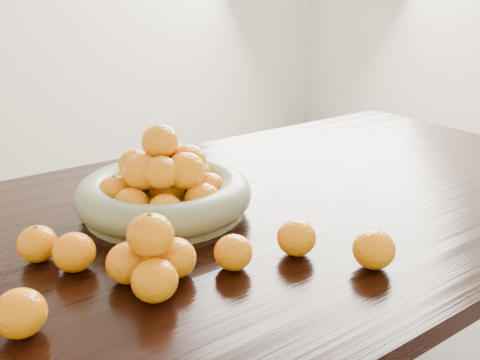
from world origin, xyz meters
TOP-DOWN VIEW (x-y plane):
  - dining_table at (0.00, 0.00)m, footprint 2.00×1.00m
  - fruit_bowl at (-0.14, 0.09)m, footprint 0.37×0.37m
  - orange_pyramid at (-0.30, -0.16)m, footprint 0.14×0.15m
  - loose_orange_0 at (-0.42, 0.03)m, footprint 0.07×0.07m
  - loose_orange_1 at (-0.16, -0.20)m, footprint 0.07×0.07m
  - loose_orange_2 at (-0.04, -0.22)m, footprint 0.07×0.07m
  - loose_orange_3 at (-0.38, -0.04)m, footprint 0.07×0.07m
  - loose_orange_4 at (-0.51, -0.17)m, footprint 0.07×0.07m
  - loose_orange_5 at (0.04, -0.33)m, footprint 0.07×0.07m

SIDE VIEW (x-z plane):
  - dining_table at x=0.00m, z-range 0.29..1.04m
  - loose_orange_1 at x=-0.16m, z-range 0.75..0.81m
  - loose_orange_0 at x=-0.42m, z-range 0.75..0.81m
  - loose_orange_2 at x=-0.04m, z-range 0.75..0.82m
  - loose_orange_3 at x=-0.38m, z-range 0.75..0.82m
  - loose_orange_5 at x=0.04m, z-range 0.75..0.82m
  - loose_orange_4 at x=-0.51m, z-range 0.75..0.82m
  - orange_pyramid at x=-0.30m, z-range 0.74..0.86m
  - fruit_bowl at x=-0.14m, z-range 0.71..0.90m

